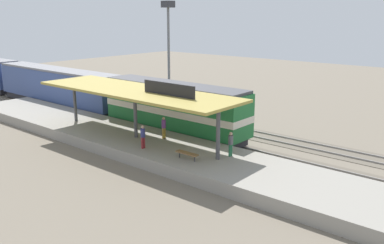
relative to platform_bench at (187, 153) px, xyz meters
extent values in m
plane|color=#706656|center=(8.00, 6.49, -1.34)|extent=(120.00, 120.00, 0.00)
cube|color=#5F5649|center=(6.00, 6.49, -1.32)|extent=(3.20, 110.00, 0.04)
cube|color=gray|center=(5.28, 6.49, -1.26)|extent=(0.10, 110.00, 0.16)
cube|color=gray|center=(6.72, 6.49, -1.26)|extent=(0.10, 110.00, 0.16)
cube|color=#5F5649|center=(10.60, 6.49, -1.32)|extent=(3.20, 110.00, 0.04)
cube|color=gray|center=(9.88, 6.49, -1.26)|extent=(0.10, 110.00, 0.16)
cube|color=gray|center=(11.32, 6.49, -1.26)|extent=(0.10, 110.00, 0.16)
cube|color=gray|center=(1.40, 6.49, -0.89)|extent=(6.00, 44.00, 0.90)
cylinder|color=#47474C|center=(1.40, -1.51, 1.36)|extent=(0.28, 0.28, 3.60)
cylinder|color=#47474C|center=(1.40, 6.49, 1.36)|extent=(0.28, 0.28, 3.60)
cylinder|color=#47474C|center=(1.40, 14.49, 1.36)|extent=(0.28, 0.28, 3.60)
cube|color=#A38E3D|center=(1.40, 6.49, 3.26)|extent=(5.20, 18.00, 0.20)
cube|color=black|center=(1.40, 2.89, 3.81)|extent=(0.12, 4.80, 0.90)
cylinder|color=#333338|center=(0.00, -0.65, -0.23)|extent=(0.07, 0.07, 0.42)
cylinder|color=#333338|center=(0.00, 0.65, -0.23)|extent=(0.07, 0.07, 0.42)
cube|color=brown|center=(0.00, 0.00, 0.02)|extent=(0.44, 1.70, 0.08)
cube|color=#28282D|center=(6.00, 6.63, -0.83)|extent=(2.60, 13.60, 0.70)
cube|color=#1E6B33|center=(6.00, 6.63, 1.27)|extent=(2.90, 14.40, 3.50)
cube|color=#424247|center=(6.00, 6.63, 3.14)|extent=(2.78, 14.11, 0.24)
cube|color=beige|center=(6.00, 6.63, 1.00)|extent=(2.93, 14.43, 0.56)
cube|color=#28282D|center=(6.00, 24.63, -0.83)|extent=(2.60, 19.20, 0.70)
cube|color=#384C84|center=(6.00, 24.63, 1.17)|extent=(2.90, 20.00, 3.30)
cube|color=slate|center=(6.00, 24.63, 2.94)|extent=(2.78, 19.60, 0.24)
cylinder|color=slate|center=(13.80, 14.47, 4.16)|extent=(0.28, 0.28, 11.00)
cube|color=#333338|center=(13.80, 14.47, 10.01)|extent=(1.10, 1.10, 0.70)
cylinder|color=maroon|center=(-0.27, 4.02, -0.02)|extent=(0.16, 0.16, 0.84)
cylinder|color=maroon|center=(-0.09, 4.02, -0.02)|extent=(0.16, 0.16, 0.84)
cylinder|color=navy|center=(-0.18, 4.02, 0.72)|extent=(0.34, 0.34, 0.64)
sphere|color=tan|center=(-0.18, 4.02, 1.15)|extent=(0.23, 0.23, 0.23)
cylinder|color=olive|center=(2.51, 4.61, -0.02)|extent=(0.16, 0.16, 0.84)
cylinder|color=olive|center=(2.69, 4.61, -0.02)|extent=(0.16, 0.16, 0.84)
cylinder|color=#663375|center=(2.60, 4.61, 0.72)|extent=(0.34, 0.34, 0.64)
sphere|color=tan|center=(2.60, 4.61, 1.15)|extent=(0.23, 0.23, 0.23)
cylinder|color=#23603D|center=(2.38, -1.80, -0.02)|extent=(0.16, 0.16, 0.84)
cylinder|color=#23603D|center=(2.56, -1.80, -0.02)|extent=(0.16, 0.16, 0.84)
cylinder|color=#4C4C51|center=(2.47, -1.80, 0.72)|extent=(0.34, 0.34, 0.64)
sphere|color=tan|center=(2.47, -1.80, 1.15)|extent=(0.23, 0.23, 0.23)
camera|label=1|loc=(-19.71, -16.94, 8.95)|focal=38.62mm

